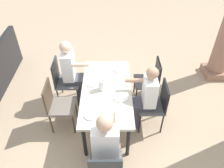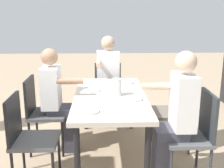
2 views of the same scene
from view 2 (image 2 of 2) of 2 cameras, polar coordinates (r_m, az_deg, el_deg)
ground_plane at (r=3.60m, az=-0.34°, el=-13.44°), size 16.00×16.00×0.00m
dining_table at (r=3.34m, az=-0.36°, el=-3.42°), size 1.65×0.82×0.73m
chair_west_north at (r=2.98m, az=-16.49°, el=-9.46°), size 0.44×0.44×0.90m
chair_west_south at (r=3.02m, az=16.16°, el=-8.89°), size 0.44×0.44×0.92m
chair_mid_north at (r=3.57m, az=-13.90°, el=-4.84°), size 0.44×0.44×0.91m
chair_mid_south at (r=3.61m, az=12.95°, el=-4.43°), size 0.44×0.44×0.93m
chair_head_east at (r=4.58m, az=-0.80°, el=-0.45°), size 0.44×0.44×0.85m
diner_woman_green at (r=4.33m, az=-0.79°, el=1.42°), size 0.49×0.35×1.31m
diner_man_white at (r=3.49m, az=-10.79°, el=-2.68°), size 0.35×0.49×1.26m
diner_guest_third at (r=2.90m, az=12.60°, el=-5.67°), size 0.35×0.49×1.32m
plate_0 at (r=2.81m, az=-4.71°, el=-5.32°), size 0.22×0.22×0.02m
fork_0 at (r=2.67m, az=-4.85°, el=-6.55°), size 0.02×0.17×0.01m
spoon_0 at (r=2.95m, az=-4.57°, el=-4.43°), size 0.03×0.17×0.01m
plate_1 at (r=3.18m, az=4.07°, el=-2.90°), size 0.23×0.23×0.02m
fork_1 at (r=3.04m, az=4.36°, el=-3.86°), size 0.03×0.17×0.01m
spoon_1 at (r=3.32m, az=3.80°, el=-2.21°), size 0.02×0.17×0.01m
plate_2 at (r=3.51m, az=-4.19°, el=-1.17°), size 0.24×0.24×0.02m
fork_2 at (r=3.37m, az=-4.28°, el=-1.97°), size 0.03×0.17×0.01m
spoon_2 at (r=3.66m, az=-4.11°, el=-0.61°), size 0.02×0.17×0.01m
plate_3 at (r=3.87m, az=2.67°, el=0.35°), size 0.22×0.22×0.02m
fork_3 at (r=3.72m, az=2.85°, el=-0.31°), size 0.03×0.17×0.01m
spoon_3 at (r=4.01m, az=2.50°, el=0.81°), size 0.02×0.17×0.01m
water_pitcher at (r=3.29m, az=0.95°, el=-0.80°), size 0.11×0.11×0.20m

